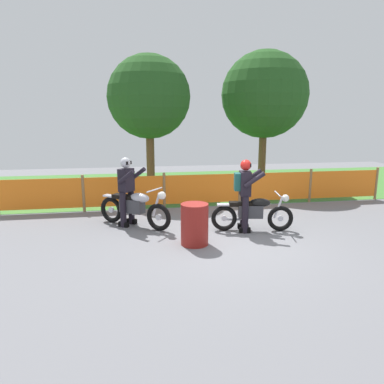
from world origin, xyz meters
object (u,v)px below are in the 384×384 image
at_px(motorcycle_trailing, 134,207).
at_px(motorcycle_lead, 253,213).
at_px(rider_trailing, 127,189).
at_px(oil_drum, 195,224).
at_px(rider_lead, 245,191).

bearing_deg(motorcycle_trailing, motorcycle_lead, 21.62).
relative_size(motorcycle_lead, rider_trailing, 1.13).
distance_m(motorcycle_trailing, oil_drum, 1.93).
xyz_separation_m(motorcycle_lead, rider_trailing, (-2.90, 0.92, 0.47)).
bearing_deg(motorcycle_lead, rider_trailing, 172.51).
bearing_deg(rider_lead, rider_trailing, 171.92).
bearing_deg(rider_trailing, motorcycle_trailing, 0.57).
distance_m(motorcycle_lead, motorcycle_trailing, 2.86).
relative_size(motorcycle_trailing, rider_trailing, 1.02).
height_order(rider_trailing, oil_drum, rider_trailing).
bearing_deg(motorcycle_trailing, rider_lead, 21.10).
height_order(motorcycle_trailing, oil_drum, motorcycle_trailing).
relative_size(rider_lead, rider_trailing, 1.00).
xyz_separation_m(rider_lead, oil_drum, (-1.30, -0.72, -0.51)).
distance_m(motorcycle_lead, oil_drum, 1.66).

